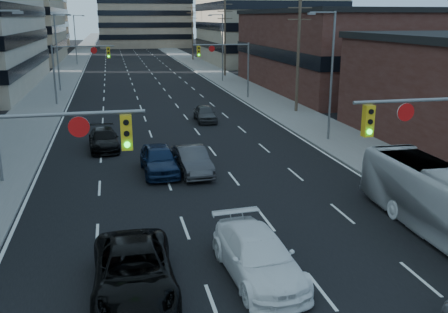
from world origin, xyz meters
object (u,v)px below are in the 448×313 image
at_px(sedan_blue, 159,159).
at_px(white_van, 258,256).
at_px(black_pickup, 134,271).
at_px(transit_bus, 445,203).

bearing_deg(sedan_blue, white_van, -82.09).
xyz_separation_m(black_pickup, transit_bus, (12.47, 1.75, 0.63)).
bearing_deg(white_van, sedan_blue, 95.98).
distance_m(transit_bus, sedan_blue, 15.14).
height_order(black_pickup, sedan_blue, sedan_blue).
bearing_deg(black_pickup, white_van, 2.60).
height_order(white_van, transit_bus, transit_bus).
relative_size(white_van, transit_bus, 0.53).
bearing_deg(sedan_blue, black_pickup, -100.87).
bearing_deg(black_pickup, sedan_blue, 81.31).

